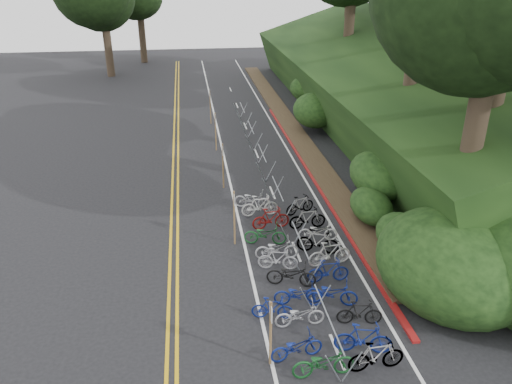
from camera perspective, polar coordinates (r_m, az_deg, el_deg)
ground at (r=17.50m, az=-2.76°, el=-14.34°), size 120.00×120.00×0.00m
road_markings at (r=26.15m, az=-3.49°, el=-0.28°), size 7.47×80.00×0.01m
red_curb at (r=28.63m, az=6.35°, el=1.99°), size 0.25×28.00×0.10m
embankment at (r=36.49m, az=15.15°, el=10.43°), size 14.30×48.14×9.11m
bike_rack_front at (r=16.22m, az=8.21°, el=-14.58°), size 1.09×3.44×1.07m
bike_racks_rest at (r=28.73m, az=0.71°, el=3.95°), size 1.14×23.00×1.17m
signpost_near at (r=15.08m, az=1.68°, el=-15.40°), size 0.08×0.40×2.27m
signposts_rest at (r=29.23m, az=-4.26°, el=5.45°), size 0.08×18.40×2.50m
bike_front at (r=17.27m, az=1.89°, el=-13.12°), size 0.69×1.48×0.86m
bike_valet at (r=19.50m, az=5.29°, el=-8.09°), size 3.43×13.14×1.08m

